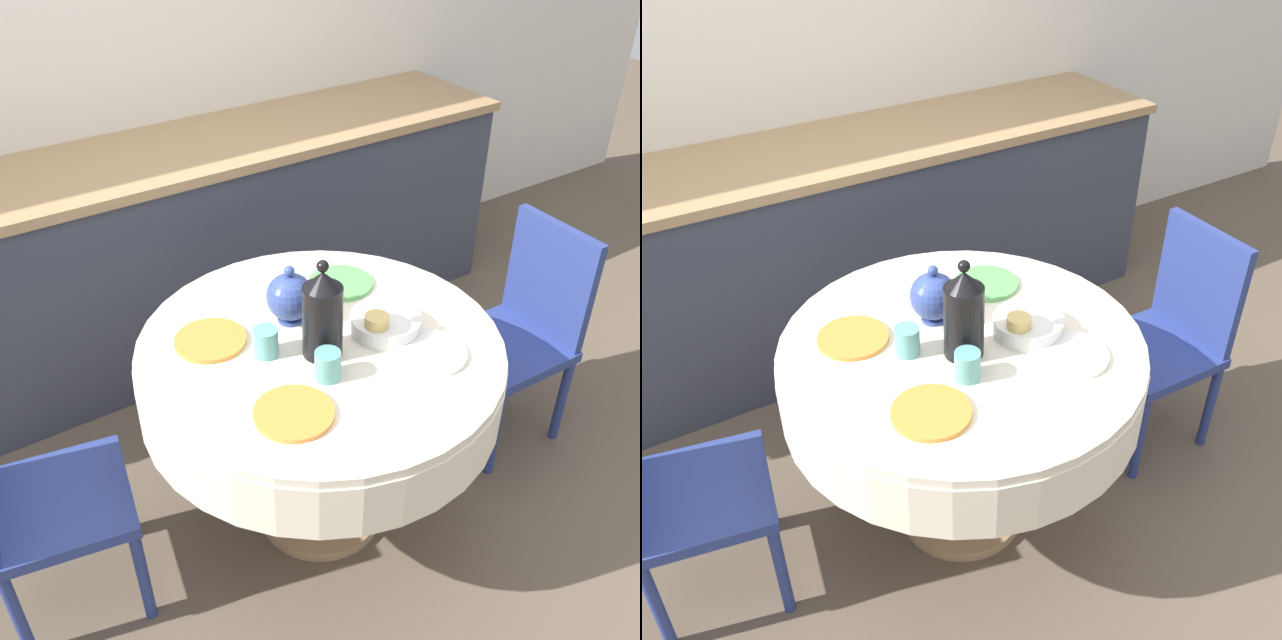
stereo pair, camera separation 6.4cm
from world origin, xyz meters
The scene contains 17 objects.
ground_plane centered at (0.00, 0.00, 0.00)m, with size 12.00×12.00×0.00m, color brown.
wall_back centered at (0.00, 1.55, 1.30)m, with size 7.00×0.05×2.60m.
kitchen_counter centered at (0.00, 1.21, 0.48)m, with size 3.24×0.64×0.95m.
dining_table centered at (0.00, 0.00, 0.63)m, with size 1.11×1.11×0.76m.
chair_left centered at (0.90, -0.02, 0.48)m, with size 0.41×0.41×0.88m.
chair_right centered at (-0.88, 0.17, 0.48)m, with size 0.47×0.47×0.88m.
plate_near_left centered at (-0.23, -0.23, 0.77)m, with size 0.22×0.22×0.01m, color orange.
cup_near_left centered at (-0.07, -0.15, 0.81)m, with size 0.07×0.07×0.09m, color #5BA39E.
plate_near_right centered at (0.23, -0.23, 0.77)m, with size 0.22×0.22×0.01m, color white.
cup_near_right centered at (0.14, -0.08, 0.81)m, with size 0.07×0.07×0.09m, color #DBB766.
plate_far_left centered at (-0.27, 0.18, 0.77)m, with size 0.22×0.22×0.01m, color orange.
cup_far_left centered at (-0.16, 0.04, 0.81)m, with size 0.07×0.07×0.09m, color #5BA39E.
plate_far_right centered at (0.23, 0.23, 0.77)m, with size 0.22×0.22×0.01m, color #5BA85B.
cup_far_right centered at (0.07, 0.15, 0.81)m, with size 0.07×0.07×0.09m, color white.
coffee_carafe centered at (-0.02, -0.05, 0.90)m, with size 0.12×0.12×0.31m.
teapot centered at (-0.01, 0.15, 0.85)m, with size 0.21×0.15×0.19m.
fruit_bowl centered at (0.20, -0.06, 0.79)m, with size 0.22×0.22×0.05m, color silver.
Camera 2 is at (-0.89, -1.46, 2.04)m, focal length 40.00 mm.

